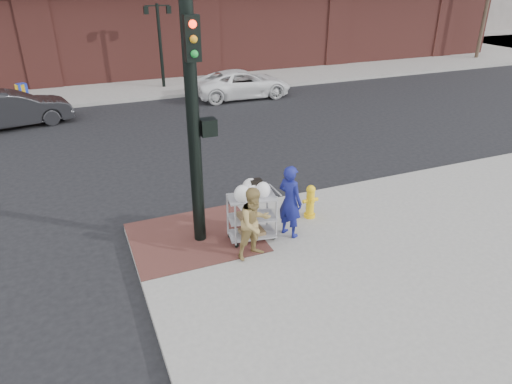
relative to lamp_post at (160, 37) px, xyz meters
name	(u,v)px	position (x,y,z in m)	size (l,w,h in m)	color
ground	(234,258)	(-2.00, -16.00, -2.62)	(220.00, 220.00, 0.00)	black
sidewalk_far	(242,40)	(10.50, 16.00, -2.54)	(65.00, 36.00, 0.15)	gray
brick_curb_ramp	(195,237)	(-2.60, -15.10, -2.46)	(2.80, 2.40, 0.01)	brown
lamp_post	(160,37)	(0.00, 0.00, 0.00)	(1.32, 0.22, 4.00)	black
traffic_signal_pole	(195,123)	(-2.48, -15.23, 0.21)	(0.61, 0.51, 5.00)	black
woman_blue	(290,201)	(-0.59, -15.79, -1.63)	(0.61, 0.40, 1.67)	navy
pedestrian_tan	(255,223)	(-1.64, -16.29, -1.69)	(0.75, 0.59, 1.55)	#9B8149
sedan_dark	(13,109)	(-6.75, -4.06, -1.92)	(1.48, 4.24, 1.40)	black
minivan_white	(243,84)	(3.18, -3.12, -1.97)	(2.16, 4.69, 1.30)	white
utility_cart	(252,213)	(-1.44, -15.64, -1.83)	(1.09, 0.72, 1.41)	#939398
fire_hydrant	(310,201)	(0.23, -15.25, -2.04)	(0.39, 0.28, 0.84)	yellow
newsbox_yellow	(21,94)	(-6.60, -1.08, -2.02)	(0.38, 0.34, 0.90)	gold
newsbox_blue	(23,94)	(-6.53, -1.05, -2.01)	(0.38, 0.35, 0.92)	#1A31AE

